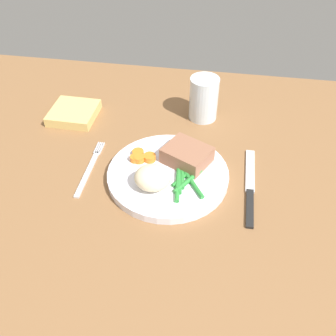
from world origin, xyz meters
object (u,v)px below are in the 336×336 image
Objects in this scene: meat_portion at (187,155)px; knife at (250,188)px; fork at (89,169)px; dinner_plate at (168,175)px; napkin at (74,113)px; water_glass at (204,101)px.

knife is at bearing -17.49° from meat_portion.
knife reaches higher than fork.
dinner_plate is 29.84cm from napkin.
knife is (12.47, -3.93, -2.99)cm from meat_portion.
water_glass is (4.57, 21.48, 3.42)cm from dinner_plate.
dinner_plate is 22.23cm from water_glass.
water_glass is at bearing 47.40° from fork.
water_glass reaches higher than meat_portion.
water_glass is (20.21, 21.74, 4.02)cm from fork.
dinner_plate is 15.60cm from knife.
dinner_plate is at bearing -102.00° from water_glass.
dinner_plate is 2.34× the size of water_glass.
meat_portion is 17.93cm from water_glass.
knife is at bearing 0.27° from fork.
meat_portion is 0.83× the size of napkin.
water_glass reaches higher than knife.
dinner_plate reaches higher than knife.
fork is 29.96cm from water_glass.
napkin is at bearing 152.70° from knife.
napkin is (-24.75, 16.67, 0.27)cm from dinner_plate.
dinner_plate reaches higher than fork.
dinner_plate is 15.66cm from fork.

